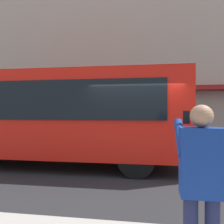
% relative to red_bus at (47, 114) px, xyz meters
% --- Properties ---
extents(ground_plane, '(60.00, 60.00, 0.00)m').
position_rel_red_bus_xyz_m(ground_plane, '(-3.01, 0.50, -1.68)').
color(ground_plane, '#232326').
extents(building_facade_far, '(28.00, 1.55, 12.00)m').
position_rel_red_bus_xyz_m(building_facade_far, '(-3.02, -6.30, 4.30)').
color(building_facade_far, '#A89E8E').
rests_on(building_facade_far, ground_plane).
extents(red_bus, '(9.05, 2.54, 3.08)m').
position_rel_red_bus_xyz_m(red_bus, '(0.00, 0.00, 0.00)').
color(red_bus, red).
rests_on(red_bus, ground_plane).
extents(pedestrian_photographer, '(0.53, 0.52, 1.70)m').
position_rel_red_bus_xyz_m(pedestrian_photographer, '(-3.91, 5.14, -0.54)').
color(pedestrian_photographer, '#1E2347').
rests_on(pedestrian_photographer, sidewalk_curb).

